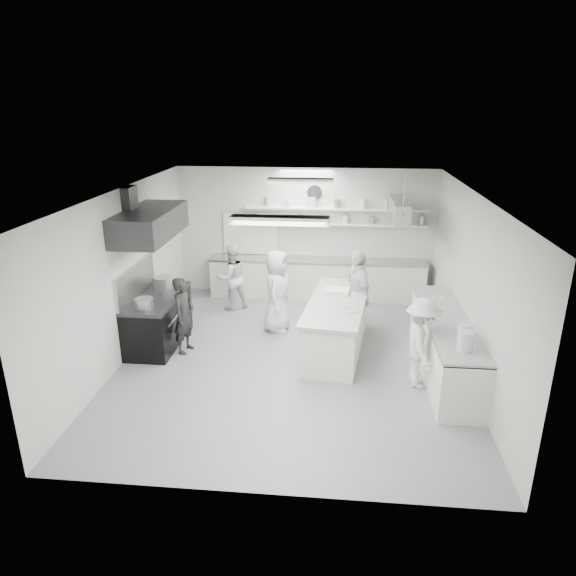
# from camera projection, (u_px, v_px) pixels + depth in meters

# --- Properties ---
(floor) EXTENTS (6.00, 7.00, 0.02)m
(floor) POSITION_uv_depth(u_px,v_px,m) (292.00, 359.00, 9.46)
(floor) COLOR gray
(floor) RESTS_ON ground
(ceiling) EXTENTS (6.00, 7.00, 0.02)m
(ceiling) POSITION_uv_depth(u_px,v_px,m) (292.00, 192.00, 8.44)
(ceiling) COLOR white
(ceiling) RESTS_ON wall_back
(wall_back) EXTENTS (6.00, 0.04, 3.00)m
(wall_back) POSITION_uv_depth(u_px,v_px,m) (305.00, 232.00, 12.23)
(wall_back) COLOR beige
(wall_back) RESTS_ON floor
(wall_front) EXTENTS (6.00, 0.04, 3.00)m
(wall_front) POSITION_uv_depth(u_px,v_px,m) (263.00, 383.00, 5.67)
(wall_front) COLOR beige
(wall_front) RESTS_ON floor
(wall_left) EXTENTS (0.04, 7.00, 3.00)m
(wall_left) POSITION_uv_depth(u_px,v_px,m) (124.00, 275.00, 9.22)
(wall_left) COLOR beige
(wall_left) RESTS_ON floor
(wall_right) EXTENTS (0.04, 7.00, 3.00)m
(wall_right) POSITION_uv_depth(u_px,v_px,m) (471.00, 286.00, 8.67)
(wall_right) COLOR beige
(wall_right) RESTS_ON floor
(stove) EXTENTS (0.80, 1.80, 0.90)m
(stove) POSITION_uv_depth(u_px,v_px,m) (158.00, 321.00, 9.92)
(stove) COLOR black
(stove) RESTS_ON floor
(exhaust_hood) EXTENTS (0.85, 2.00, 0.50)m
(exhaust_hood) POSITION_uv_depth(u_px,v_px,m) (149.00, 223.00, 9.28)
(exhaust_hood) COLOR #2E2E30
(exhaust_hood) RESTS_ON wall_left
(back_counter) EXTENTS (5.00, 0.60, 0.92)m
(back_counter) POSITION_uv_depth(u_px,v_px,m) (317.00, 279.00, 12.27)
(back_counter) COLOR silver
(back_counter) RESTS_ON floor
(shelf_lower) EXTENTS (4.20, 0.26, 0.04)m
(shelf_lower) POSITION_uv_depth(u_px,v_px,m) (336.00, 224.00, 11.96)
(shelf_lower) COLOR silver
(shelf_lower) RESTS_ON wall_back
(shelf_upper) EXTENTS (4.20, 0.26, 0.04)m
(shelf_upper) POSITION_uv_depth(u_px,v_px,m) (336.00, 209.00, 11.84)
(shelf_upper) COLOR silver
(shelf_upper) RESTS_ON wall_back
(pass_through_window) EXTENTS (1.30, 0.04, 1.00)m
(pass_through_window) POSITION_uv_depth(u_px,v_px,m) (251.00, 233.00, 12.35)
(pass_through_window) COLOR black
(pass_through_window) RESTS_ON wall_back
(wall_clock) EXTENTS (0.32, 0.05, 0.32)m
(wall_clock) POSITION_uv_depth(u_px,v_px,m) (315.00, 192.00, 11.85)
(wall_clock) COLOR white
(wall_clock) RESTS_ON wall_back
(right_counter) EXTENTS (0.74, 3.30, 0.94)m
(right_counter) POSITION_uv_depth(u_px,v_px,m) (445.00, 346.00, 8.86)
(right_counter) COLOR silver
(right_counter) RESTS_ON floor
(pot_rack) EXTENTS (0.30, 1.60, 0.40)m
(pot_rack) POSITION_uv_depth(u_px,v_px,m) (399.00, 209.00, 10.74)
(pot_rack) COLOR #A6A6A6
(pot_rack) RESTS_ON ceiling
(light_fixture_front) EXTENTS (1.30, 0.25, 0.10)m
(light_fixture_front) POSITION_uv_depth(u_px,v_px,m) (280.00, 220.00, 6.78)
(light_fixture_front) COLOR silver
(light_fixture_front) RESTS_ON ceiling
(light_fixture_rear) EXTENTS (1.30, 0.25, 0.10)m
(light_fixture_rear) POSITION_uv_depth(u_px,v_px,m) (301.00, 181.00, 10.15)
(light_fixture_rear) COLOR silver
(light_fixture_rear) RESTS_ON ceiling
(prep_island) EXTENTS (1.24, 2.59, 0.92)m
(prep_island) POSITION_uv_depth(u_px,v_px,m) (336.00, 327.00, 9.65)
(prep_island) COLOR silver
(prep_island) RESTS_ON floor
(stove_pot) EXTENTS (0.38, 0.38, 0.30)m
(stove_pot) POSITION_uv_depth(u_px,v_px,m) (163.00, 284.00, 10.10)
(stove_pot) COLOR #A6A6A6
(stove_pot) RESTS_ON stove
(cook_stove) EXTENTS (0.46, 0.59, 1.44)m
(cook_stove) POSITION_uv_depth(u_px,v_px,m) (184.00, 315.00, 9.49)
(cook_stove) COLOR black
(cook_stove) RESTS_ON floor
(cook_back) EXTENTS (0.90, 0.86, 1.47)m
(cook_back) POSITION_uv_depth(u_px,v_px,m) (232.00, 277.00, 11.50)
(cook_back) COLOR silver
(cook_back) RESTS_ON floor
(cook_island_left) EXTENTS (0.61, 0.87, 1.67)m
(cook_island_left) POSITION_uv_depth(u_px,v_px,m) (277.00, 291.00, 10.38)
(cook_island_left) COLOR silver
(cook_island_left) RESTS_ON floor
(cook_island_right) EXTENTS (0.74, 1.11, 1.74)m
(cook_island_right) POSITION_uv_depth(u_px,v_px,m) (357.00, 294.00, 10.13)
(cook_island_right) COLOR silver
(cook_island_right) RESTS_ON floor
(cook_right) EXTENTS (0.60, 0.99, 1.51)m
(cook_right) POSITION_uv_depth(u_px,v_px,m) (421.00, 343.00, 8.32)
(cook_right) COLOR silver
(cook_right) RESTS_ON floor
(bowl_island_a) EXTENTS (0.30, 0.30, 0.06)m
(bowl_island_a) POSITION_uv_depth(u_px,v_px,m) (352.00, 311.00, 9.07)
(bowl_island_a) COLOR #A6A6A6
(bowl_island_a) RESTS_ON prep_island
(bowl_island_b) EXTENTS (0.22, 0.22, 0.06)m
(bowl_island_b) POSITION_uv_depth(u_px,v_px,m) (343.00, 306.00, 9.29)
(bowl_island_b) COLOR silver
(bowl_island_b) RESTS_ON prep_island
(bowl_right) EXTENTS (0.22, 0.22, 0.05)m
(bowl_right) POSITION_uv_depth(u_px,v_px,m) (438.00, 299.00, 9.60)
(bowl_right) COLOR silver
(bowl_right) RESTS_ON right_counter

